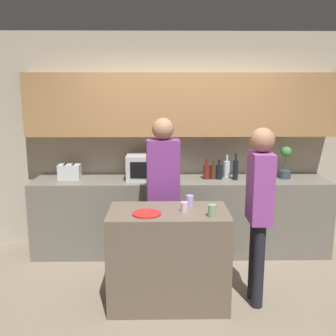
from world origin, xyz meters
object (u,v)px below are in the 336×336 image
at_px(microwave, 148,167).
at_px(cup_1, 212,211).
at_px(bottle_2, 219,172).
at_px(person_left, 163,184).
at_px(bottle_0, 206,171).
at_px(bottle_4, 235,170).
at_px(toaster, 69,172).
at_px(potted_plant, 286,163).
at_px(bottle_3, 227,169).
at_px(plate_on_island, 147,214).
at_px(bottle_1, 213,172).
at_px(person_center, 259,202).
at_px(cup_0, 190,201).
at_px(cup_2, 184,207).

relative_size(microwave, cup_1, 4.81).
distance_m(bottle_2, person_left, 0.94).
xyz_separation_m(bottle_0, bottle_2, (0.15, -0.00, -0.00)).
distance_m(bottle_0, bottle_4, 0.35).
distance_m(toaster, bottle_0, 1.67).
bearing_deg(potted_plant, bottle_3, 173.75).
bearing_deg(plate_on_island, bottle_0, 62.72).
distance_m(bottle_1, plate_on_island, 1.53).
height_order(potted_plant, person_center, person_center).
xyz_separation_m(toaster, bottle_3, (1.93, 0.08, 0.02)).
distance_m(plate_on_island, person_left, 0.69).
relative_size(potted_plant, cup_0, 3.71).
bearing_deg(cup_0, plate_on_island, -148.87).
bearing_deg(bottle_3, toaster, -177.71).
relative_size(microwave, toaster, 2.00).
height_order(potted_plant, bottle_0, potted_plant).
bearing_deg(person_center, bottle_3, 4.66).
relative_size(potted_plant, plate_on_island, 1.52).
relative_size(cup_0, cup_2, 1.19).
distance_m(microwave, bottle_2, 0.87).
relative_size(potted_plant, bottle_4, 1.21).
relative_size(microwave, potted_plant, 1.32).
height_order(bottle_1, bottle_4, bottle_4).
bearing_deg(bottle_4, bottle_2, 166.63).
bearing_deg(cup_1, bottle_4, 71.44).
bearing_deg(cup_0, toaster, 141.84).
xyz_separation_m(potted_plant, person_left, (-1.50, -0.67, -0.09)).
distance_m(bottle_0, cup_2, 1.29).
height_order(plate_on_island, cup_1, cup_1).
xyz_separation_m(plate_on_island, cup_2, (0.34, 0.08, 0.04)).
relative_size(bottle_2, bottle_4, 0.73).
relative_size(microwave, person_left, 0.30).
height_order(microwave, bottle_1, microwave).
height_order(microwave, potted_plant, potted_plant).
bearing_deg(bottle_0, bottle_1, 3.15).
relative_size(bottle_2, cup_2, 2.67).
height_order(bottle_1, bottle_3, bottle_3).
relative_size(potted_plant, bottle_1, 1.74).
xyz_separation_m(microwave, cup_2, (0.37, -1.26, -0.12)).
relative_size(plate_on_island, person_center, 0.15).
height_order(toaster, bottle_0, bottle_0).
bearing_deg(bottle_0, potted_plant, 1.16).
bearing_deg(bottle_1, person_center, -77.70).
xyz_separation_m(bottle_3, cup_2, (-0.60, -1.34, -0.07)).
bearing_deg(person_center, cup_0, 77.40).
relative_size(bottle_1, bottle_4, 0.70).
distance_m(bottle_4, person_left, 1.06).
bearing_deg(microwave, bottle_3, 4.64).
bearing_deg(person_center, potted_plant, -25.57).
xyz_separation_m(potted_plant, plate_on_island, (-1.65, -1.34, -0.20)).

